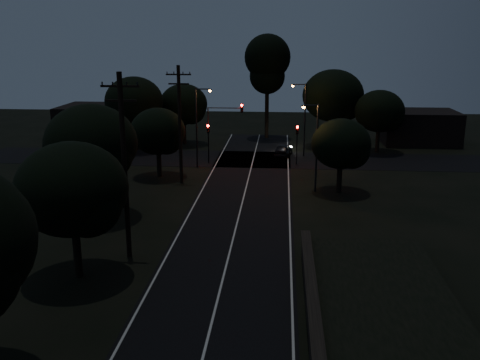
{
  "coord_description": "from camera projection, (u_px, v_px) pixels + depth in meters",
  "views": [
    {
      "loc": [
        3.1,
        -14.45,
        12.87
      ],
      "look_at": [
        0.0,
        24.0,
        2.5
      ],
      "focal_mm": 40.0,
      "sensor_mm": 36.0,
      "label": 1
    }
  ],
  "objects": [
    {
      "name": "utility_pole_far",
      "position": [
        180.0,
        123.0,
        47.33
      ],
      "size": [
        2.2,
        0.3,
        10.5
      ],
      "color": "black",
      "rests_on": "ground"
    },
    {
      "name": "tree_left_d",
      "position": [
        159.0,
        133.0,
        49.66
      ],
      "size": [
        5.14,
        5.14,
        6.53
      ],
      "color": "black",
      "rests_on": "ground"
    },
    {
      "name": "tree_far_ne",
      "position": [
        335.0,
        97.0,
        63.21
      ],
      "size": [
        7.27,
        7.27,
        9.19
      ],
      "color": "black",
      "rests_on": "ground"
    },
    {
      "name": "utility_pole_mid",
      "position": [
        124.0,
        164.0,
        30.9
      ],
      "size": [
        2.2,
        0.3,
        11.0
      ],
      "color": "black",
      "rests_on": "ground"
    },
    {
      "name": "tall_pine",
      "position": [
        267.0,
        64.0,
        67.87
      ],
      "size": [
        5.84,
        5.84,
        13.27
      ],
      "color": "black",
      "rests_on": "ground"
    },
    {
      "name": "building_left",
      "position": [
        102.0,
        123.0,
        68.52
      ],
      "size": [
        10.0,
        8.0,
        4.4
      ],
      "primitive_type": "cube",
      "color": "black",
      "rests_on": "ground"
    },
    {
      "name": "signal_mast",
      "position": [
        224.0,
        122.0,
        55.08
      ],
      "size": [
        3.7,
        0.35,
        6.25
      ],
      "color": "black",
      "rests_on": "ground"
    },
    {
      "name": "streetlight_c",
      "position": [
        315.0,
        142.0,
        44.78
      ],
      "size": [
        1.46,
        0.26,
        7.5
      ],
      "color": "black",
      "rests_on": "ground"
    },
    {
      "name": "signal_left",
      "position": [
        208.0,
        136.0,
        55.6
      ],
      "size": [
        0.28,
        0.35,
        4.1
      ],
      "color": "black",
      "rests_on": "ground"
    },
    {
      "name": "signal_right",
      "position": [
        297.0,
        138.0,
        54.89
      ],
      "size": [
        0.28,
        0.35,
        4.1
      ],
      "color": "black",
      "rests_on": "ground"
    },
    {
      "name": "car",
      "position": [
        283.0,
        150.0,
        59.34
      ],
      "size": [
        2.23,
        4.21,
        1.36
      ],
      "primitive_type": "imported",
      "rotation": [
        0.0,
        0.0,
        2.98
      ],
      "color": "black",
      "rests_on": "ground"
    },
    {
      "name": "building_right",
      "position": [
        419.0,
        127.0,
        66.43
      ],
      "size": [
        9.0,
        7.0,
        4.0
      ],
      "primitive_type": "cube",
      "color": "black",
      "rests_on": "ground"
    },
    {
      "name": "tree_far_w",
      "position": [
        136.0,
        103.0,
        61.27
      ],
      "size": [
        6.67,
        6.67,
        8.51
      ],
      "color": "black",
      "rests_on": "ground"
    },
    {
      "name": "streetlight_b",
      "position": [
        303.0,
        115.0,
        58.23
      ],
      "size": [
        1.66,
        0.26,
        8.0
      ],
      "color": "black",
      "rests_on": "ground"
    },
    {
      "name": "tree_far_e",
      "position": [
        381.0,
        112.0,
        60.32
      ],
      "size": [
        5.6,
        5.6,
        7.1
      ],
      "color": "black",
      "rests_on": "ground"
    },
    {
      "name": "tree_left_c",
      "position": [
        94.0,
        146.0,
        37.93
      ],
      "size": [
        6.59,
        6.59,
        8.32
      ],
      "color": "black",
      "rests_on": "ground"
    },
    {
      "name": "streetlight_a",
      "position": [
        198.0,
        122.0,
        53.27
      ],
      "size": [
        1.66,
        0.26,
        8.0
      ],
      "color": "black",
      "rests_on": "ground"
    },
    {
      "name": "road_surface",
      "position": [
        246.0,
        186.0,
        47.44
      ],
      "size": [
        60.0,
        70.0,
        0.03
      ],
      "color": "black",
      "rests_on": "ground"
    },
    {
      "name": "tree_right_a",
      "position": [
        343.0,
        145.0,
        44.57
      ],
      "size": [
        4.97,
        4.97,
        6.32
      ],
      "color": "black",
      "rests_on": "ground"
    },
    {
      "name": "tree_left_b",
      "position": [
        75.0,
        192.0,
        28.25
      ],
      "size": [
        5.97,
        5.97,
        7.58
      ],
      "color": "black",
      "rests_on": "ground"
    },
    {
      "name": "tree_far_nw",
      "position": [
        185.0,
        105.0,
        64.95
      ],
      "size": [
        5.82,
        5.82,
        7.38
      ],
      "color": "black",
      "rests_on": "ground"
    }
  ]
}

